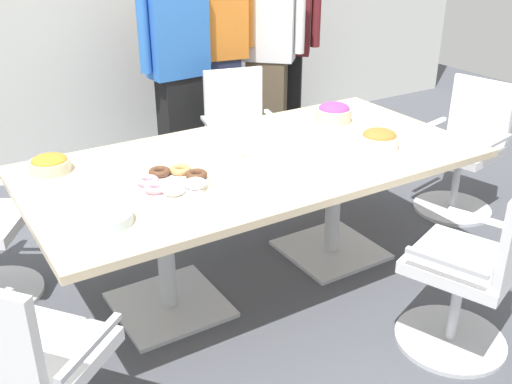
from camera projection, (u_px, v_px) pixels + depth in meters
The scene contains 16 objects.
ground_plane at pixel (256, 278), 3.50m from camera, with size 10.00×10.00×0.01m, color #4C4F56.
conference_table at pixel (256, 179), 3.23m from camera, with size 2.40×1.20×0.75m.
office_chair_0 at pixel (473, 276), 2.77m from camera, with size 0.69×0.69×0.91m.
office_chair_1 at pixel (463, 155), 4.14m from camera, with size 0.64×0.64×0.91m.
office_chair_2 at pixel (240, 142), 4.38m from camera, with size 0.65×0.65×0.91m.
office_chair_4 at pixel (29, 378), 2.17m from camera, with size 0.76×0.76×0.91m.
person_standing_0 at pixel (178, 66), 4.47m from camera, with size 0.61×0.25×1.70m.
person_standing_1 at pixel (218, 46), 4.66m from camera, with size 0.62×0.28×1.86m.
person_standing_2 at pixel (267, 50), 4.88m from camera, with size 0.50×0.48×1.74m.
person_standing_3 at pixel (284, 44), 5.09m from camera, with size 0.52×0.45×1.74m.
snack_bowl_chips_orange at pixel (50, 164), 3.00m from camera, with size 0.20×0.20×0.09m.
snack_bowl_candy_mix at pixel (334, 112), 3.71m from camera, with size 0.22×0.22×0.12m.
snack_bowl_pretzels at pixel (379, 139), 3.29m from camera, with size 0.21×0.21×0.11m.
donut_platter at pixel (173, 181), 2.86m from camera, with size 0.34×0.34×0.04m.
plate_stack at pixel (104, 218), 2.50m from camera, with size 0.24×0.24×0.05m.
napkin_pile at pixel (219, 150), 3.18m from camera, with size 0.19×0.19×0.07m, color white.
Camera 1 is at (-1.55, -2.51, 1.94)m, focal length 41.94 mm.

